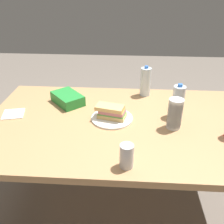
% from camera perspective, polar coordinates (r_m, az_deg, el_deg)
% --- Properties ---
extents(ground_plane, '(8.00, 8.00, 0.00)m').
position_cam_1_polar(ground_plane, '(2.07, 2.05, -20.60)').
color(ground_plane, '#70665B').
extents(dining_table, '(1.71, 1.01, 0.76)m').
position_cam_1_polar(dining_table, '(1.61, 2.47, -4.75)').
color(dining_table, tan).
rests_on(dining_table, ground_plane).
extents(paper_plate, '(0.26, 0.26, 0.01)m').
position_cam_1_polar(paper_plate, '(1.59, -0.00, -1.39)').
color(paper_plate, white).
rests_on(paper_plate, dining_table).
extents(sandwich, '(0.20, 0.13, 0.08)m').
position_cam_1_polar(sandwich, '(1.56, -0.15, 0.08)').
color(sandwich, '#DBB26B').
rests_on(sandwich, paper_plate).
extents(chip_bag, '(0.26, 0.27, 0.07)m').
position_cam_1_polar(chip_bag, '(1.80, -9.93, 2.98)').
color(chip_bag, '#268C38').
rests_on(chip_bag, dining_table).
extents(water_bottle_tall, '(0.07, 0.07, 0.22)m').
position_cam_1_polar(water_bottle_tall, '(1.63, 14.60, 2.33)').
color(water_bottle_tall, silver).
rests_on(water_bottle_tall, dining_table).
extents(plastic_cup_stack, '(0.08, 0.08, 0.18)m').
position_cam_1_polar(plastic_cup_stack, '(1.50, 13.92, -0.40)').
color(plastic_cup_stack, silver).
rests_on(plastic_cup_stack, dining_table).
extents(water_bottle_spare, '(0.08, 0.08, 0.22)m').
position_cam_1_polar(water_bottle_spare, '(1.88, 7.53, 6.77)').
color(water_bottle_spare, silver).
rests_on(water_bottle_spare, dining_table).
extents(soda_can_silver, '(0.07, 0.07, 0.12)m').
position_cam_1_polar(soda_can_silver, '(1.20, 3.29, -9.83)').
color(soda_can_silver, silver).
rests_on(soda_can_silver, dining_table).
extents(paper_napkin, '(0.16, 0.16, 0.01)m').
position_cam_1_polar(paper_napkin, '(1.76, -21.24, -0.41)').
color(paper_napkin, white).
rests_on(paper_napkin, dining_table).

